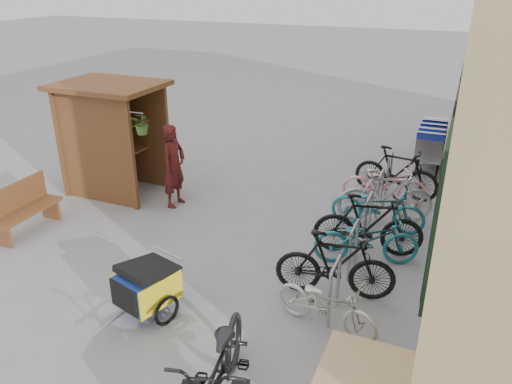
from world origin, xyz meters
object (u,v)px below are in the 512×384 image
at_px(bike_3, 368,225).
at_px(shopping_carts, 432,139).
at_px(bike_5, 385,196).
at_px(bike_4, 378,207).
at_px(bench, 22,208).
at_px(cargo_bike, 220,376).
at_px(kiosk, 109,123).
at_px(bike_7, 396,172).
at_px(person_kiosk, 174,166).
at_px(bike_6, 385,184).
at_px(bike_0, 326,304).
at_px(bike_1, 335,265).
at_px(child_trailer, 147,285).
at_px(bike_2, 366,239).

bearing_deg(bike_3, shopping_carts, -20.16).
bearing_deg(bike_5, bike_4, 148.80).
distance_m(bench, bike_5, 6.82).
bearing_deg(cargo_bike, bike_3, 65.74).
xyz_separation_m(kiosk, bike_7, (5.76, 2.08, -1.00)).
bearing_deg(cargo_bike, bike_7, 69.27).
distance_m(person_kiosk, bike_6, 4.36).
bearing_deg(bike_6, kiosk, 95.82).
height_order(bike_0, bike_7, bike_7).
height_order(bike_0, bike_5, bike_5).
height_order(shopping_carts, bike_3, shopping_carts).
distance_m(kiosk, shopping_carts, 7.73).
xyz_separation_m(bike_1, bike_3, (0.21, 1.41, 0.02)).
xyz_separation_m(bench, bike_4, (6.07, 2.62, -0.02)).
distance_m(child_trailer, bike_7, 6.08).
distance_m(bench, bike_4, 6.61).
xyz_separation_m(bike_4, bike_5, (0.07, 0.34, 0.09)).
bearing_deg(shopping_carts, bike_3, -96.83).
height_order(person_kiosk, bike_3, person_kiosk).
relative_size(child_trailer, person_kiosk, 0.83).
xyz_separation_m(child_trailer, bike_4, (2.54, 3.81, 0.00)).
xyz_separation_m(bench, bike_5, (6.14, 2.96, 0.07)).
relative_size(bike_2, bike_3, 0.93).
height_order(bike_2, bike_5, bike_5).
xyz_separation_m(bike_0, bike_2, (0.16, 1.89, 0.05)).
bearing_deg(bike_3, cargo_bike, 155.91).
relative_size(person_kiosk, bike_1, 0.98).
relative_size(bike_0, bike_1, 0.86).
distance_m(bike_5, bike_6, 0.87).
relative_size(bike_1, bike_7, 0.97).
height_order(shopping_carts, child_trailer, shopping_carts).
xyz_separation_m(shopping_carts, bike_2, (-0.56, -5.31, -0.21)).
distance_m(child_trailer, bike_6, 5.58).
relative_size(bike_2, bike_4, 0.98).
distance_m(bike_1, bike_6, 3.59).
relative_size(shopping_carts, bike_1, 1.21).
bearing_deg(bike_6, bike_3, 172.00).
bearing_deg(bike_5, kiosk, 77.95).
relative_size(child_trailer, bike_1, 0.81).
height_order(kiosk, bike_3, kiosk).
xyz_separation_m(child_trailer, bike_6, (2.46, 5.00, -0.01)).
bearing_deg(child_trailer, person_kiosk, 131.06).
distance_m(person_kiosk, bike_3, 4.10).
bearing_deg(bike_1, bike_4, -15.79).
xyz_separation_m(bike_2, bike_3, (-0.04, 0.31, 0.10)).
bearing_deg(shopping_carts, cargo_bike, -98.60).
distance_m(kiosk, bench, 2.50).
height_order(kiosk, shopping_carts, kiosk).
relative_size(bike_0, bike_2, 0.88).
distance_m(bike_0, bike_4, 3.19).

